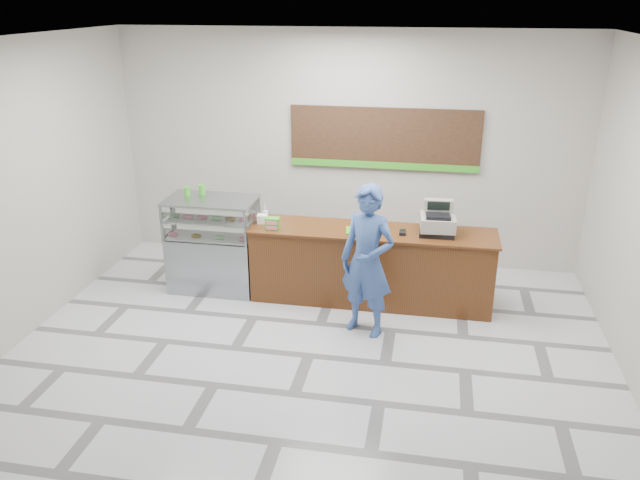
% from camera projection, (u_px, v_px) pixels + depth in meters
% --- Properties ---
extents(floor, '(7.00, 7.00, 0.00)m').
position_uv_depth(floor, '(309.00, 356.00, 7.26)').
color(floor, '#BCBCC0').
rests_on(floor, ground).
extents(back_wall, '(7.00, 0.00, 7.00)m').
position_uv_depth(back_wall, '(347.00, 150.00, 9.36)').
color(back_wall, '#B6B1A7').
rests_on(back_wall, floor).
extents(ceiling, '(7.00, 7.00, 0.00)m').
position_uv_depth(ceiling, '(306.00, 42.00, 5.98)').
color(ceiling, silver).
rests_on(ceiling, back_wall).
extents(sales_counter, '(3.26, 0.76, 1.03)m').
position_uv_depth(sales_counter, '(371.00, 266.00, 8.40)').
color(sales_counter, '#582A13').
rests_on(sales_counter, floor).
extents(display_case, '(1.22, 0.72, 1.33)m').
position_uv_depth(display_case, '(213.00, 244.00, 8.71)').
color(display_case, gray).
rests_on(display_case, floor).
extents(menu_board, '(2.80, 0.06, 0.90)m').
position_uv_depth(menu_board, '(384.00, 140.00, 9.17)').
color(menu_board, black).
rests_on(menu_board, back_wall).
extents(cash_register, '(0.47, 0.49, 0.42)m').
position_uv_depth(cash_register, '(438.00, 222.00, 8.05)').
color(cash_register, black).
rests_on(cash_register, sales_counter).
extents(card_terminal, '(0.09, 0.16, 0.04)m').
position_uv_depth(card_terminal, '(403.00, 232.00, 8.07)').
color(card_terminal, black).
rests_on(card_terminal, sales_counter).
extents(serving_tray, '(0.41, 0.32, 0.02)m').
position_uv_depth(serving_tray, '(361.00, 231.00, 8.16)').
color(serving_tray, '#3EC317').
rests_on(serving_tray, sales_counter).
extents(napkin_box, '(0.15, 0.15, 0.11)m').
position_uv_depth(napkin_box, '(262.00, 219.00, 8.45)').
color(napkin_box, white).
rests_on(napkin_box, sales_counter).
extents(straw_cup, '(0.08, 0.08, 0.11)m').
position_uv_depth(straw_cup, '(265.00, 215.00, 8.60)').
color(straw_cup, silver).
rests_on(straw_cup, sales_counter).
extents(promo_box, '(0.18, 0.12, 0.16)m').
position_uv_depth(promo_box, '(273.00, 224.00, 8.21)').
color(promo_box, green).
rests_on(promo_box, sales_counter).
extents(donut_decal, '(0.16, 0.16, 0.00)m').
position_uv_depth(donut_decal, '(376.00, 235.00, 8.04)').
color(donut_decal, pink).
rests_on(donut_decal, sales_counter).
extents(green_cup_left, '(0.08, 0.08, 0.13)m').
position_uv_depth(green_cup_left, '(187.00, 191.00, 8.59)').
color(green_cup_left, green).
rests_on(green_cup_left, display_case).
extents(green_cup_right, '(0.09, 0.09, 0.14)m').
position_uv_depth(green_cup_right, '(202.00, 190.00, 8.65)').
color(green_cup_right, green).
rests_on(green_cup_right, display_case).
extents(customer, '(0.81, 0.67, 1.89)m').
position_uv_depth(customer, '(367.00, 261.00, 7.46)').
color(customer, '#365495').
rests_on(customer, floor).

